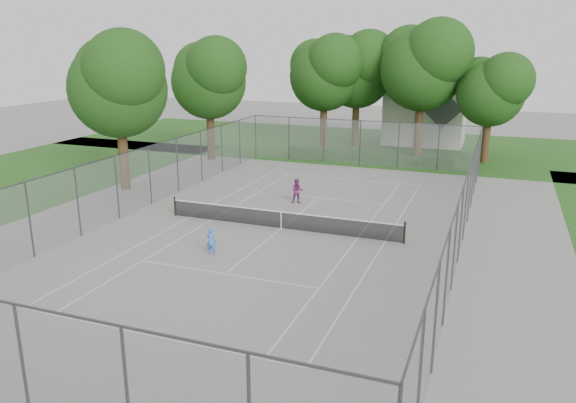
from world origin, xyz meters
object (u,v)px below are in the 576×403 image
(house, at_px, (426,106))
(woman_player, at_px, (297,191))
(tennis_net, at_px, (281,219))
(girl_player, at_px, (211,241))

(house, relative_size, woman_player, 5.98)
(tennis_net, relative_size, house, 1.43)
(woman_player, bearing_deg, house, 58.54)
(tennis_net, height_order, girl_player, girl_player)
(girl_player, distance_m, woman_player, 9.46)
(tennis_net, height_order, house, house)
(tennis_net, bearing_deg, house, 83.24)
(girl_player, bearing_deg, tennis_net, -116.38)
(house, distance_m, woman_player, 24.51)
(house, height_order, girl_player, house)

